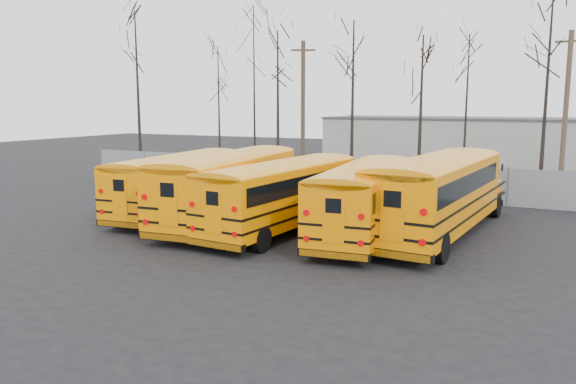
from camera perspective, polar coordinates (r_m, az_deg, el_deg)
The scene contains 18 objects.
ground at distance 22.29m, azimuth -2.42°, elevation -4.88°, with size 120.00×120.00×0.00m, color black.
fence at distance 32.99m, azimuth 7.45°, elevation 1.36°, with size 40.00×0.04×2.00m, color gray.
distant_building at distance 51.83m, azimuth 16.61°, elevation 4.93°, with size 22.00×8.00×4.00m, color #ABACA7.
bus_a at distance 27.63m, azimuth -10.90°, elevation 1.34°, with size 3.43×10.77×2.97m.
bus_b at distance 25.20m, azimuth -5.79°, elevation 1.10°, with size 3.65×11.76×3.24m.
bus_c at distance 23.49m, azimuth -0.33°, elevation 0.26°, with size 3.47×10.98×3.02m.
bus_d at distance 22.73m, azimuth 7.95°, elevation -0.16°, with size 3.42×10.90×3.00m.
bus_e at distance 23.28m, azimuth 15.16°, elevation 0.32°, with size 3.84×12.13×3.34m.
utility_pole_left at distance 40.37m, azimuth 1.53°, elevation 8.47°, with size 1.63×0.79×9.67m.
utility_pole_right at distance 37.08m, azimuth 26.37°, elevation 7.38°, with size 1.69×0.30×9.51m.
tree_0 at distance 44.08m, azimuth -14.99°, elevation 9.56°, with size 0.26×0.26×12.00m, color black.
tree_1 at distance 43.61m, azimuth -7.03°, elevation 8.22°, with size 0.26×0.26×9.60m, color black.
tree_2 at distance 41.61m, azimuth -3.45°, elevation 10.09°, with size 0.26×0.26×12.28m, color black.
tree_3 at distance 37.74m, azimuth -1.03°, elevation 8.52°, with size 0.26×0.26×10.05m, color black.
tree_4 at distance 37.73m, azimuth 6.57°, elevation 8.94°, with size 0.26×0.26×10.68m, color black.
tree_5 at distance 34.79m, azimuth 13.32°, elevation 7.63°, with size 0.26×0.26×9.31m, color black.
tree_6 at distance 37.23m, azimuth 17.63°, elevation 7.72°, with size 0.26×0.26×9.56m, color black.
tree_7 at distance 34.83m, azimuth 24.74°, elevation 8.71°, with size 0.26×0.26×11.31m, color black.
Camera 1 is at (10.23, -19.06, 5.35)m, focal length 35.00 mm.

